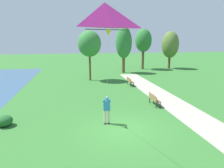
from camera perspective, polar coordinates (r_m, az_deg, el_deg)
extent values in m
plane|color=#33702D|center=(12.27, 3.13, -12.32)|extent=(120.00, 120.00, 0.00)
cube|color=#ADA393|center=(15.77, 19.70, -7.28)|extent=(2.94, 32.04, 0.02)
cube|color=#232328|center=(13.04, -0.86, -10.61)|extent=(0.14, 0.25, 0.06)
cylinder|color=beige|center=(12.90, -0.87, -8.85)|extent=(0.14, 0.14, 0.82)
cube|color=#232328|center=(13.04, -1.93, -10.62)|extent=(0.14, 0.25, 0.06)
cylinder|color=beige|center=(12.90, -1.95, -8.87)|extent=(0.14, 0.14, 0.82)
cube|color=teal|center=(12.66, -1.43, -5.87)|extent=(0.43, 0.27, 0.60)
sphere|color=#DBB28E|center=(12.52, -1.44, -3.87)|extent=(0.22, 0.22, 0.22)
ellipsoid|color=black|center=(12.52, -1.44, -3.68)|extent=(0.25, 0.25, 0.13)
cylinder|color=teal|center=(12.31, -1.01, -4.20)|extent=(0.40, 0.50, 0.43)
cylinder|color=teal|center=(12.31, -1.83, -4.21)|extent=(0.29, 0.55, 0.43)
sphere|color=#DBB28E|center=(12.12, -1.41, -3.83)|extent=(0.10, 0.10, 0.10)
pyramid|color=#E02D9E|center=(7.73, -1.99, 17.65)|extent=(1.90, 1.18, 0.89)
cone|color=yellow|center=(7.48, -0.99, 13.72)|extent=(0.26, 0.26, 0.22)
cylinder|color=black|center=(7.49, -0.99, 14.56)|extent=(1.63, 0.66, 0.02)
cylinder|color=silver|center=(9.70, -1.25, 2.71)|extent=(0.55, 4.13, 3.53)
cube|color=olive|center=(16.64, 11.57, -4.16)|extent=(0.47, 1.51, 0.05)
cube|color=olive|center=(16.51, 10.99, -3.45)|extent=(0.07, 1.50, 0.40)
cube|color=#2D2D33|center=(17.36, 11.19, -4.22)|extent=(0.06, 0.06, 0.45)
cube|color=#2D2D33|center=(17.24, 10.20, -4.29)|extent=(0.06, 0.06, 0.45)
cube|color=#2D2D33|center=(16.18, 12.96, -5.54)|extent=(0.06, 0.06, 0.45)
cube|color=#2D2D33|center=(16.06, 11.90, -5.63)|extent=(0.06, 0.06, 0.45)
cube|color=olive|center=(23.06, 5.02, 0.70)|extent=(0.47, 1.51, 0.05)
cube|color=olive|center=(22.97, 4.58, 1.23)|extent=(0.07, 1.50, 0.40)
cube|color=#2D2D33|center=(23.78, 4.95, 0.51)|extent=(0.06, 0.06, 0.45)
cube|color=#2D2D33|center=(23.70, 4.20, 0.48)|extent=(0.06, 0.06, 0.45)
cube|color=#2D2D33|center=(22.53, 5.86, -0.19)|extent=(0.06, 0.06, 0.45)
cube|color=#2D2D33|center=(22.44, 5.08, -0.22)|extent=(0.06, 0.06, 0.45)
cylinder|color=brown|center=(37.19, 15.29, 6.01)|extent=(0.39, 0.39, 2.46)
ellipsoid|color=#567033|center=(37.00, 15.54, 10.29)|extent=(2.79, 3.01, 4.42)
cylinder|color=brown|center=(31.43, 3.15, 5.68)|extent=(0.43, 0.43, 2.84)
ellipsoid|color=#2D7533|center=(31.22, 3.21, 11.21)|extent=(2.37, 2.43, 4.60)
cylinder|color=brown|center=(25.78, -6.01, 4.70)|extent=(0.25, 0.25, 3.35)
ellipsoid|color=#387F38|center=(25.55, -6.16, 10.86)|extent=(2.78, 2.84, 3.11)
cylinder|color=brown|center=(35.48, 8.38, 6.79)|extent=(0.41, 0.41, 3.40)
ellipsoid|color=#2D7533|center=(35.31, 8.54, 11.66)|extent=(2.67, 2.79, 3.75)
ellipsoid|color=#236028|center=(14.14, -27.25, -8.88)|extent=(0.95, 0.93, 0.66)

